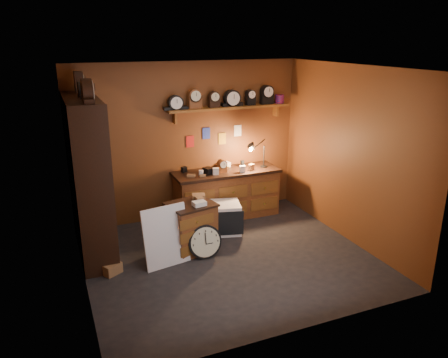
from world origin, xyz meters
TOP-DOWN VIEW (x-y plane):
  - floor at (0.00, 0.00)m, footprint 4.00×4.00m
  - room_shell at (0.04, 0.11)m, footprint 4.02×3.62m
  - shelving_unit at (-1.79, 0.98)m, footprint 0.47×1.60m
  - workbench at (0.58, 1.47)m, footprint 1.87×0.66m
  - low_cabinet at (-0.42, 0.45)m, footprint 0.76×0.68m
  - big_round_clock at (-0.31, 0.16)m, footprint 0.50×0.17m
  - white_panel at (-0.88, 0.18)m, footprint 0.68×0.30m
  - mini_fridge at (0.30, 0.86)m, footprint 0.59×0.61m
  - floor_box_a at (-1.65, 0.22)m, footprint 0.31×0.30m
  - floor_box_b at (-0.99, 0.24)m, footprint 0.22×0.25m
  - floor_box_c at (-0.17, 0.97)m, footprint 0.23×0.19m

SIDE VIEW (x-z plane):
  - floor at x=0.00m, z-range 0.00..0.00m
  - white_panel at x=-0.88m, z-range -0.44..0.44m
  - floor_box_b at x=-0.99m, z-range 0.00..0.11m
  - floor_box_a at x=-1.65m, z-range 0.00..0.15m
  - floor_box_c at x=-0.17m, z-range 0.00..0.17m
  - big_round_clock at x=-0.31m, z-range -0.01..0.50m
  - mini_fridge at x=0.30m, z-range 0.00..0.50m
  - low_cabinet at x=-0.42m, z-range -0.01..0.83m
  - workbench at x=0.58m, z-range -0.21..1.15m
  - shelving_unit at x=-1.79m, z-range -0.03..2.54m
  - room_shell at x=0.04m, z-range 0.37..3.08m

